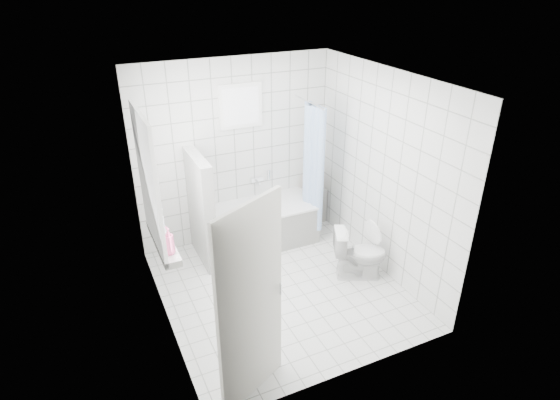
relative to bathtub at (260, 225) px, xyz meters
name	(u,v)px	position (x,y,z in m)	size (l,w,h in m)	color
ground	(281,288)	(-0.20, -1.12, -0.29)	(3.00, 3.00, 0.00)	white
ceiling	(281,79)	(-0.20, -1.12, 2.31)	(3.00, 3.00, 0.00)	white
wall_back	(235,152)	(-0.20, 0.38, 1.01)	(2.80, 0.02, 2.60)	white
wall_front	(354,264)	(-0.20, -2.62, 1.01)	(2.80, 0.02, 2.60)	white
wall_left	(156,221)	(-1.60, -1.12, 1.01)	(0.02, 3.00, 2.60)	white
wall_right	(383,174)	(1.20, -1.12, 1.01)	(0.02, 3.00, 2.60)	white
window_left	(151,182)	(-1.55, -0.82, 1.31)	(0.01, 0.90, 1.40)	white
window_back	(241,106)	(-0.10, 0.33, 1.66)	(0.50, 0.01, 0.50)	white
window_sill	(163,242)	(-1.51, -0.82, 0.57)	(0.18, 1.02, 0.08)	white
door	(251,306)	(-1.09, -2.43, 0.71)	(0.04, 0.80, 2.00)	silver
bathtub	(260,225)	(0.00, 0.00, 0.00)	(1.58, 0.77, 0.58)	white
partition_wall	(201,210)	(-0.85, -0.05, 0.46)	(0.15, 0.85, 1.50)	white
tiled_ledge	(312,205)	(0.98, 0.25, -0.02)	(0.40, 0.24, 0.55)	white
toilet	(360,254)	(0.83, -1.30, 0.05)	(0.38, 0.66, 0.68)	white
curtain_rod	(309,102)	(0.73, -0.02, 1.71)	(0.02, 0.02, 0.80)	silver
shower_curtain	(312,168)	(0.73, -0.16, 0.81)	(0.14, 0.48, 1.78)	#4981D8
tub_faucet	(257,179)	(0.10, 0.33, 0.56)	(0.18, 0.06, 0.06)	silver
sill_bottles	(163,230)	(-1.50, -0.87, 0.75)	(0.15, 0.72, 0.30)	#D96CC0
ledge_bottles	(314,182)	(0.99, 0.22, 0.39)	(0.20, 0.17, 0.28)	#2B1BD9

